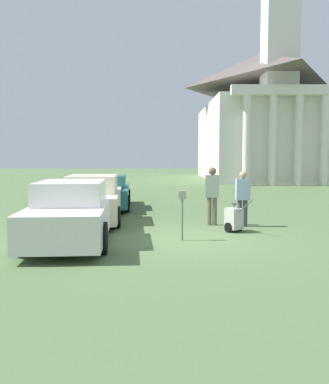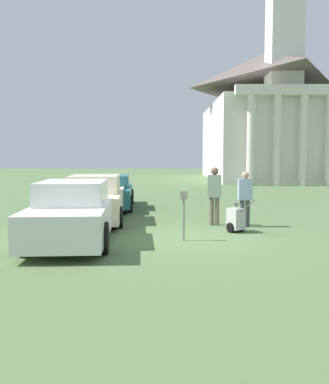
% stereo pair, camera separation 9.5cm
% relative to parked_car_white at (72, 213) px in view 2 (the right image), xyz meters
% --- Properties ---
extents(ground_plane, '(120.00, 120.00, 0.00)m').
position_rel_parked_car_white_xyz_m(ground_plane, '(2.92, 0.13, -0.72)').
color(ground_plane, '#4C663D').
extents(parked_car_white, '(2.18, 5.35, 1.54)m').
position_rel_parked_car_white_xyz_m(parked_car_white, '(0.00, 0.00, 0.00)').
color(parked_car_white, silver).
rests_on(parked_car_white, ground_plane).
extents(parked_car_cream, '(2.14, 5.14, 1.53)m').
position_rel_parked_car_white_xyz_m(parked_car_cream, '(-0.00, 3.37, -0.02)').
color(parked_car_cream, beige).
rests_on(parked_car_cream, ground_plane).
extents(parked_car_teal, '(2.21, 4.78, 1.37)m').
position_rel_parked_car_white_xyz_m(parked_car_teal, '(-0.00, 6.85, -0.08)').
color(parked_car_teal, '#23666B').
rests_on(parked_car_teal, ground_plane).
extents(parking_meter, '(0.18, 0.09, 1.29)m').
position_rel_parked_car_white_xyz_m(parking_meter, '(2.81, -0.02, 0.18)').
color(parking_meter, slate).
rests_on(parking_meter, ground_plane).
extents(person_worker, '(0.44, 0.27, 1.82)m').
position_rel_parked_car_white_xyz_m(person_worker, '(3.88, 2.40, 0.33)').
color(person_worker, '#665B4C').
rests_on(person_worker, ground_plane).
extents(person_supervisor, '(0.43, 0.24, 1.70)m').
position_rel_parked_car_white_xyz_m(person_supervisor, '(4.78, 2.10, 0.25)').
color(person_supervisor, '#3F3F47').
rests_on(person_supervisor, ground_plane).
extents(equipment_cart, '(0.68, 0.95, 1.00)m').
position_rel_parked_car_white_xyz_m(equipment_cart, '(4.36, 1.20, -0.33)').
color(equipment_cart, '#B2B2AD').
rests_on(equipment_cart, ground_plane).
extents(church, '(9.60, 17.97, 25.46)m').
position_rel_parked_car_white_xyz_m(church, '(11.33, 28.48, 5.47)').
color(church, silver).
rests_on(church, ground_plane).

